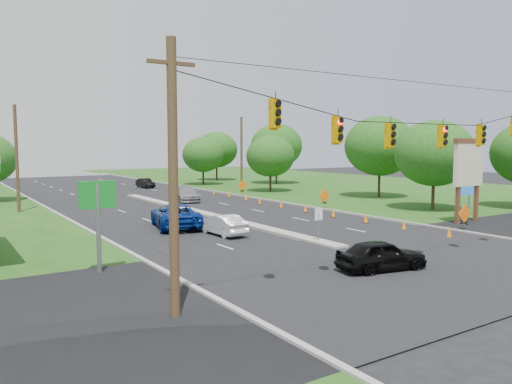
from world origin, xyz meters
TOP-DOWN VIEW (x-y plane):
  - ground at (0.00, 0.00)m, footprint 160.00×160.00m
  - grass_right at (30.00, 20.00)m, footprint 40.00×160.00m
  - cross_street at (0.00, 0.00)m, footprint 160.00×14.00m
  - curb_left at (-10.10, 30.00)m, footprint 0.25×110.00m
  - curb_right at (10.10, 30.00)m, footprint 0.25×110.00m
  - median at (0.00, 21.00)m, footprint 1.00×34.00m
  - median_sign at (0.00, 6.00)m, footprint 0.55×0.06m
  - signal_span at (-0.05, -1.00)m, footprint 25.60×0.32m
  - utility_pole_far_left at (-12.50, 30.00)m, footprint 0.28×0.28m
  - utility_pole_far_right at (12.50, 35.00)m, footprint 0.28×0.28m
  - pylon_sign at (14.31, 6.20)m, footprint 5.90×2.30m
  - cone_0 at (7.85, 3.00)m, footprint 0.32×0.32m
  - cone_1 at (7.85, 6.50)m, footprint 0.32×0.32m
  - cone_2 at (7.85, 10.00)m, footprint 0.32×0.32m
  - cone_3 at (7.85, 13.50)m, footprint 0.32×0.32m
  - cone_4 at (7.85, 17.00)m, footprint 0.32×0.32m
  - cone_5 at (7.85, 20.50)m, footprint 0.32×0.32m
  - cone_6 at (7.85, 24.00)m, footprint 0.32×0.32m
  - cone_7 at (8.45, 27.50)m, footprint 0.32×0.32m
  - cone_8 at (8.45, 31.00)m, footprint 0.32×0.32m
  - cone_9 at (8.45, 34.50)m, footprint 0.32×0.32m
  - work_sign_0 at (10.80, 4.00)m, footprint 1.27×0.58m
  - work_sign_1 at (10.80, 18.00)m, footprint 1.27×0.58m
  - work_sign_2 at (10.80, 32.00)m, footprint 1.27×0.58m
  - tree_7 at (18.00, 12.00)m, footprint 6.72×6.72m
  - tree_8 at (22.00, 22.00)m, footprint 7.56×7.56m
  - tree_9 at (16.00, 34.00)m, footprint 5.88×5.88m
  - tree_10 at (24.00, 44.00)m, footprint 7.56×7.56m
  - tree_11 at (20.00, 55.00)m, footprint 6.72×6.72m
  - tree_12 at (14.00, 48.00)m, footprint 5.88×5.88m
  - black_sedan at (-1.72, -0.39)m, footprint 4.42×2.44m
  - white_sedan at (-3.25, 11.45)m, footprint 1.57×4.00m
  - blue_pickup at (-4.59, 15.71)m, footprint 4.10×6.49m
  - silver_car_far at (3.01, 30.20)m, footprint 3.14×5.41m
  - silver_car_oncoming at (-4.08, 38.38)m, footprint 2.36×4.12m
  - dark_car_receding at (5.29, 47.88)m, footprint 1.42×3.85m

SIDE VIEW (x-z plane):
  - ground at x=0.00m, z-range 0.00..0.00m
  - grass_right at x=30.00m, z-range -0.03..0.03m
  - cross_street at x=0.00m, z-range -0.01..0.01m
  - curb_left at x=-10.10m, z-range -0.08..0.08m
  - curb_right at x=10.10m, z-range -0.08..0.08m
  - median at x=0.00m, z-range -0.09..0.09m
  - cone_0 at x=7.85m, z-range 0.00..0.70m
  - cone_1 at x=7.85m, z-range 0.00..0.70m
  - cone_2 at x=7.85m, z-range 0.00..0.70m
  - cone_3 at x=7.85m, z-range 0.00..0.70m
  - cone_4 at x=7.85m, z-range 0.00..0.70m
  - cone_5 at x=7.85m, z-range 0.00..0.70m
  - cone_6 at x=7.85m, z-range 0.00..0.70m
  - cone_7 at x=8.45m, z-range 0.00..0.70m
  - cone_8 at x=8.45m, z-range 0.00..0.70m
  - cone_9 at x=8.45m, z-range 0.00..0.70m
  - dark_car_receding at x=5.29m, z-range 0.00..1.26m
  - white_sedan at x=-3.25m, z-range 0.00..1.30m
  - silver_car_oncoming at x=-4.08m, z-range 0.00..1.32m
  - black_sedan at x=-1.72m, z-range 0.00..1.42m
  - silver_car_far at x=3.01m, z-range 0.00..1.48m
  - blue_pickup at x=-4.59m, z-range 0.00..1.67m
  - work_sign_0 at x=10.80m, z-range 0.41..1.78m
  - work_sign_1 at x=10.80m, z-range 0.41..1.78m
  - work_sign_2 at x=10.80m, z-range 0.41..1.78m
  - median_sign at x=0.00m, z-range 0.44..2.49m
  - pylon_sign at x=14.31m, z-range 0.94..7.06m
  - tree_9 at x=16.00m, z-range 0.91..7.77m
  - tree_12 at x=14.00m, z-range 0.91..7.77m
  - utility_pole_far_left at x=-12.50m, z-range 0.00..9.00m
  - utility_pole_far_right at x=12.50m, z-range 0.00..9.00m
  - tree_7 at x=18.00m, z-range 1.04..8.88m
  - tree_11 at x=20.00m, z-range 1.04..8.88m
  - signal_span at x=-0.05m, z-range 0.47..9.47m
  - tree_8 at x=22.00m, z-range 1.17..9.99m
  - tree_10 at x=24.00m, z-range 1.17..9.99m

